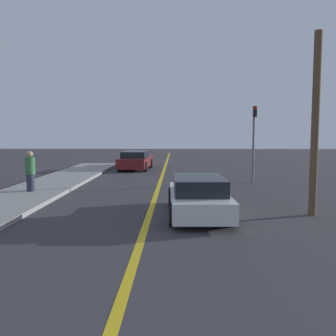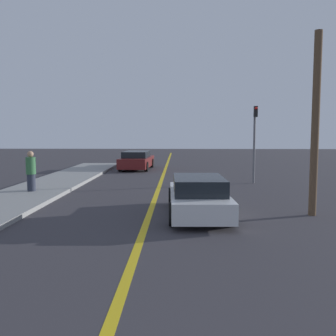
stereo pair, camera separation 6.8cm
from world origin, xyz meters
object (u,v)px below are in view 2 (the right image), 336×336
object	(u,v)px
pedestrian_mid_group	(31,171)
traffic_light	(255,136)
car_near_right_lane	(198,196)
utility_pole	(315,125)
car_ahead_center	(137,160)

from	to	relation	value
pedestrian_mid_group	traffic_light	world-z (taller)	traffic_light
car_near_right_lane	utility_pole	size ratio (longest dim) A/B	0.78
car_ahead_center	pedestrian_mid_group	size ratio (longest dim) A/B	2.85
pedestrian_mid_group	utility_pole	size ratio (longest dim) A/B	0.30
car_near_right_lane	utility_pole	world-z (taller)	utility_pole
car_near_right_lane	car_ahead_center	size ratio (longest dim) A/B	0.93
car_ahead_center	pedestrian_mid_group	bearing A→B (deg)	-102.97
car_ahead_center	pedestrian_mid_group	xyz separation A→B (m)	(-3.25, -11.08, 0.36)
car_near_right_lane	traffic_light	size ratio (longest dim) A/B	1.13
car_near_right_lane	traffic_light	xyz separation A→B (m)	(3.28, 7.65, 1.83)
car_ahead_center	utility_pole	bearing A→B (deg)	-60.51
car_near_right_lane	utility_pole	distance (m)	4.28
car_near_right_lane	pedestrian_mid_group	bearing A→B (deg)	149.38
traffic_light	pedestrian_mid_group	bearing A→B (deg)	-159.19
car_ahead_center	traffic_light	world-z (taller)	traffic_light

